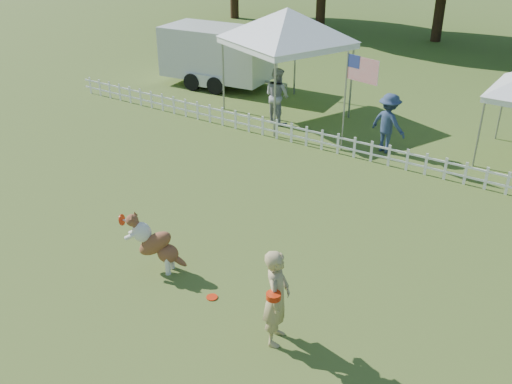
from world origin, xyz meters
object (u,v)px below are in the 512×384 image
Objects in this scene: frisbee_on_turf at (212,297)px; cargo_trailer at (218,56)px; flag_pole at (345,102)px; spectator_b at (388,123)px; canopy_tent_left at (286,64)px; dog at (156,244)px; handler at (277,298)px; spectator_a at (277,96)px.

frisbee_on_turf is 13.15m from cargo_trailer.
flag_pole reaches higher than spectator_b.
flag_pole reaches higher than cargo_trailer.
spectator_b is (1.09, 0.59, -0.56)m from flag_pole.
frisbee_on_turf is 0.06× the size of canopy_tent_left.
frisbee_on_turf is at bearing -68.49° from flag_pole.
flag_pole reaches higher than frisbee_on_turf.
handler is at bearing -28.68° from dog.
canopy_tent_left reaches higher than dog.
canopy_tent_left is 0.66× the size of cargo_trailer.
handler is 0.51× the size of canopy_tent_left.
dog is 0.66× the size of spectator_a.
spectator_b is (4.02, -1.18, -0.82)m from canopy_tent_left.
spectator_a reaches higher than dog.
spectator_a is 1.05× the size of spectator_b.
frisbee_on_turf is at bearing -59.37° from cargo_trailer.
flag_pole is (2.93, -1.77, -0.27)m from canopy_tent_left.
flag_pole is 1.66× the size of spectator_b.
canopy_tent_left is (-5.53, 9.47, 0.82)m from handler.
handler is 8.43m from spectator_b.
spectator_a is at bearing 175.59° from flag_pole.
handler is 8.26× the size of frisbee_on_turf.
dog reaches higher than frisbee_on_turf.
canopy_tent_left is at bearing -0.30° from spectator_b.
frisbee_on_turf is at bearing 59.54° from handler.
spectator_b is at bearing 59.11° from dog.
dog is at bearing -64.31° from cargo_trailer.
flag_pole reaches higher than handler.
handler is 8.15m from flag_pole.
frisbee_on_turf is 0.07× the size of flag_pole.
canopy_tent_left is (-2.60, 9.06, 1.08)m from dog.
frisbee_on_turf is 0.04× the size of cargo_trailer.
flag_pole reaches higher than dog.
cargo_trailer is 8.21m from spectator_b.
handler is 14.28m from cargo_trailer.
cargo_trailer is 4.61m from spectator_a.
canopy_tent_left is at bearing 162.18° from flag_pole.
cargo_trailer is at bearing 168.39° from flag_pole.
flag_pole is at bearing 66.75° from dog.
cargo_trailer reaches higher than spectator_b.
canopy_tent_left is at bearing -60.23° from spectator_a.
flag_pole is at bearing -1.29° from handler.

